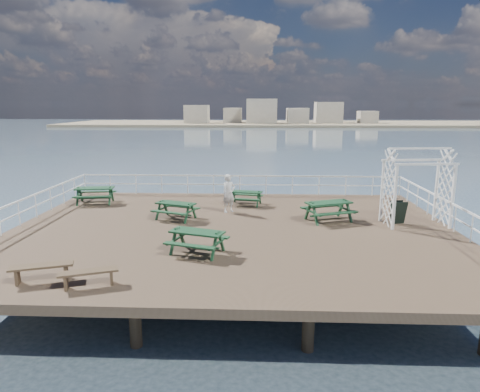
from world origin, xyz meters
name	(u,v)px	position (x,y,z in m)	size (l,w,h in m)	color
ground	(232,232)	(0.00, 0.00, -0.15)	(18.00, 14.00, 0.30)	brown
sea_backdrop	(292,121)	(12.54, 134.07, -0.51)	(300.00, 300.00, 9.20)	#394F60
railing	(234,195)	(-0.07, 2.57, 0.87)	(17.77, 13.76, 1.10)	white
picnic_table_a	(95,192)	(-7.30, 4.31, 0.59)	(2.10, 1.79, 0.92)	#163E23
picnic_table_b	(246,195)	(0.41, 4.28, 0.50)	(1.84, 1.59, 0.79)	#163E23
picnic_table_c	(329,207)	(4.09, 1.41, 0.61)	(2.40, 2.19, 0.96)	#163E23
picnic_table_d	(176,207)	(-2.58, 1.39, 0.54)	(2.11, 1.91, 0.84)	#163E23
picnic_table_e	(197,237)	(-1.02, -2.95, 0.57)	(2.18, 1.95, 0.88)	#163E23
flat_bench_near	(89,275)	(-3.64, -5.80, 0.34)	(1.63, 0.92, 0.46)	brown
flat_bench_far	(42,269)	(-5.11, -5.51, 0.37)	(1.75, 0.95, 0.49)	brown
trellis_arbor	(417,191)	(7.60, 0.93, 1.44)	(2.74, 1.66, 3.25)	white
sandwich_board	(398,213)	(6.96, 1.07, 0.48)	(0.69, 0.57, 0.99)	black
person	(229,193)	(-0.33, 2.76, 0.89)	(0.65, 0.43, 1.79)	silver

